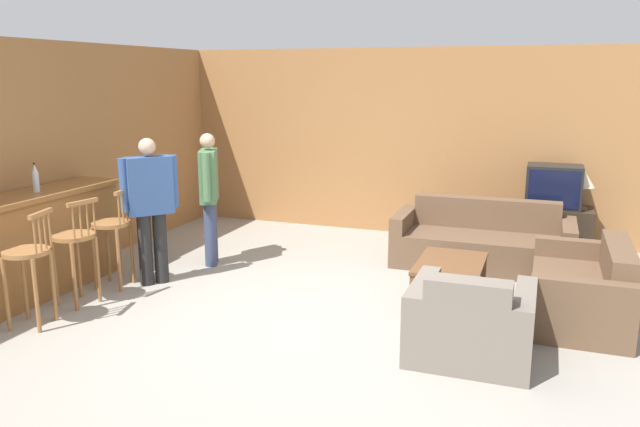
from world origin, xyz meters
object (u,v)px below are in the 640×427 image
Objects in this scene: tv_unit at (550,230)px; table_lamp at (583,179)px; bar_chair_far at (113,232)px; couch_far at (482,243)px; armchair_near at (470,325)px; loveseat_right at (584,291)px; bar_chair_near at (29,262)px; person_by_window at (209,192)px; coffee_table at (450,268)px; person_by_counter at (150,204)px; bar_chair_mid at (75,245)px; bottle at (35,179)px; tv at (554,186)px.

tv_unit is 1.95× the size of table_lamp.
couch_far is at bearing 30.47° from bar_chair_far.
armchair_near reaches higher than loveseat_right.
tv_unit is at bearing 48.39° from couch_far.
person_by_window is (0.55, 2.23, 0.28)m from bar_chair_near.
person_by_window is (-2.90, 0.37, 0.51)m from coffee_table.
table_lamp is 0.32× the size of person_by_window.
coffee_table is 0.60× the size of person_by_counter.
couch_far is at bearing 36.68° from bar_chair_mid.
person_by_window reaches higher than bar_chair_mid.
bottle is 0.19× the size of person_by_window.
bottle is at bearing -145.02° from bar_chair_far.
person_by_counter is at bearing 35.52° from bar_chair_far.
bottle is (-4.95, -3.38, 0.34)m from tv.
tv reaches higher than loveseat_right.
bar_chair_near is at bearing -151.66° from coffee_table.
person_by_counter reaches higher than bottle.
bottle reaches higher than bar_chair_far.
person_by_counter is (0.90, 0.64, -0.32)m from bottle.
loveseat_right is at bearing 15.64° from bar_chair_mid.
tv_unit is (4.37, 3.54, -0.30)m from bar_chair_mid.
bottle reaches higher than tv_unit.
bar_chair_far is at bearing 89.99° from bar_chair_mid.
tv_unit is 0.62× the size of person_by_counter.
couch_far is 2.13× the size of armchair_near.
couch_far is 1.13m from tv_unit.
bar_chair_mid is at bearing -178.48° from armchair_near.
bar_chair_far is at bearing -145.75° from tv_unit.
bar_chair_near and bar_chair_far have the same top height.
table_lamp is at bearing 32.12° from person_by_counter.
armchair_near is 0.97× the size of tv_unit.
tv is (4.37, 4.13, 0.26)m from bar_chair_near.
bottle reaches higher than bar_chair_mid.
couch_far is 4.04× the size of table_lamp.
armchair_near reaches higher than tv_unit.
bottle is (-0.58, 0.16, 0.60)m from bar_chair_mid.
loveseat_right is 5.46m from bottle.
couch_far reaches higher than tv_unit.
table_lamp is at bearing 75.20° from armchair_near.
table_lamp is 0.32× the size of person_by_counter.
person_by_counter is at bearing -173.31° from loveseat_right.
bar_chair_mid is 1.62× the size of tv.
loveseat_right is at bearing 1.70° from coffee_table.
table_lamp reaches higher than couch_far.
coffee_table is at bearing -96.77° from couch_far.
armchair_near is at bearing 10.31° from bar_chair_near.
armchair_near is 1.50m from loveseat_right.
loveseat_right reaches higher than tv_unit.
person_by_window is (-3.23, 1.54, 0.60)m from armchair_near.
bar_chair_far is (0.00, 1.15, 0.00)m from bar_chair_near.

